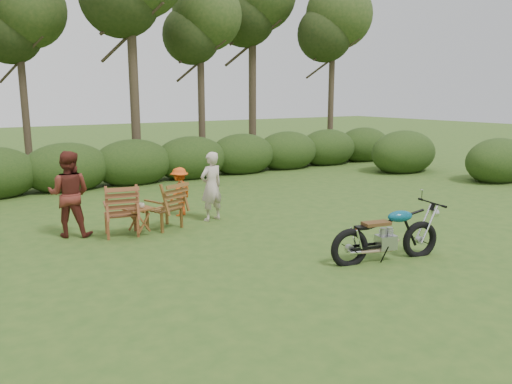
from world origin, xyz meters
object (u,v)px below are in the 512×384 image
motorcycle (385,260)px  adult_a (212,220)px  lawn_chair_right (165,228)px  side_table (139,221)px  lawn_chair_left (122,235)px  cup (141,205)px  adult_b (72,236)px  child (180,215)px

motorcycle → adult_a: (-1.19, 4.01, 0.00)m
lawn_chair_right → adult_a: bearing=165.1°
side_table → adult_a: 1.80m
lawn_chair_left → lawn_chair_right: bearing=-165.9°
cup → adult_b: adult_b is taller
cup → child: cup is taller
lawn_chair_left → cup: cup is taller
lawn_chair_left → adult_a: adult_a is taller
motorcycle → adult_b: adult_b is taller
lawn_chair_left → cup: 0.71m
side_table → child: size_ratio=0.49×
motorcycle → child: child is taller
cup → child: bearing=38.7°
motorcycle → lawn_chair_left: 5.09m
side_table → child: (1.36, 1.02, -0.27)m
motorcycle → adult_a: size_ratio=1.27×
motorcycle → lawn_chair_left: bearing=143.1°
cup → motorcycle: bearing=-52.2°
lawn_chair_right → child: (0.75, 0.86, 0.00)m
lawn_chair_right → adult_a: 1.16m
cup → adult_a: size_ratio=0.08×
lawn_chair_left → child: size_ratio=0.93×
cup → adult_b: size_ratio=0.08×
side_table → adult_a: size_ratio=0.36×
lawn_chair_right → cup: bearing=-0.2°
motorcycle → side_table: size_ratio=3.57×
lawn_chair_left → adult_b: 0.99m
motorcycle → side_table: motorcycle is taller
adult_b → lawn_chair_left: bearing=178.3°
motorcycle → lawn_chair_right: bearing=134.1°
lawn_chair_right → lawn_chair_left: size_ratio=0.95×
motorcycle → lawn_chair_left: motorcycle is taller
side_table → child: child is taller
motorcycle → adult_b: bearing=146.2°
adult_a → cup: bearing=-0.8°
motorcycle → cup: (-2.90, 3.74, 0.60)m
child → lawn_chair_left: bearing=-5.0°
side_table → adult_b: bearing=150.8°
lawn_chair_left → adult_b: (-0.85, 0.51, 0.00)m
cup → adult_a: 1.84m
lawn_chair_right → adult_a: size_ratio=0.65×
lawn_chair_left → adult_b: size_ratio=0.62×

